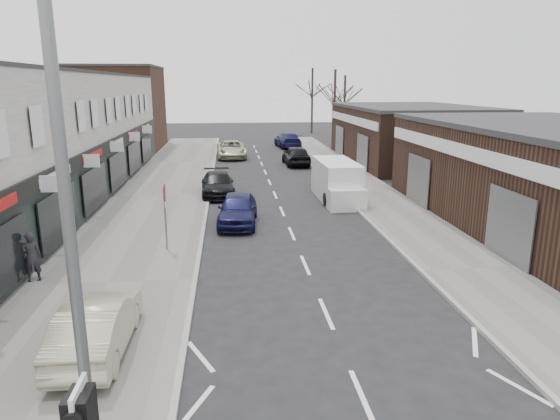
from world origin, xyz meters
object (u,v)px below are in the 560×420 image
object	(u,v)px
parked_car_left_c	(231,149)
parked_car_right_b	(296,155)
street_lamp	(84,233)
sedan_on_pavement	(97,326)
parked_car_left_a	(238,209)
pedestrian	(31,257)
parked_car_left_b	(218,184)
warning_sign	(165,198)
parked_car_right_c	(288,140)
white_van	(337,182)
parked_car_right_a	(332,179)

from	to	relation	value
parked_car_left_c	parked_car_right_b	world-z (taller)	parked_car_right_b
street_lamp	parked_car_right_b	bearing A→B (deg)	77.87
sedan_on_pavement	parked_car_left_a	distance (m)	12.04
pedestrian	parked_car_left_b	bearing A→B (deg)	-135.56
warning_sign	parked_car_left_a	size ratio (longest dim) A/B	0.63
parked_car_left_b	parked_car_right_c	xyz separation A→B (m)	(6.86, 22.55, 0.10)
warning_sign	white_van	size ratio (longest dim) A/B	0.47
street_lamp	parked_car_left_c	bearing A→B (deg)	86.95
sedan_on_pavement	parked_car_left_a	size ratio (longest dim) A/B	0.94
parked_car_right_a	parked_car_right_b	xyz separation A→B (m)	(-0.73, 10.76, -0.02)
pedestrian	parked_car_right_c	distance (m)	37.86
street_lamp	parked_car_right_b	world-z (taller)	street_lamp
warning_sign	parked_car_left_a	distance (m)	4.95
warning_sign	sedan_on_pavement	world-z (taller)	warning_sign
parked_car_left_a	sedan_on_pavement	bearing A→B (deg)	-102.58
parked_car_left_b	parked_car_right_c	size ratio (longest dim) A/B	0.87
parked_car_right_a	parked_car_left_b	bearing A→B (deg)	3.29
white_van	sedan_on_pavement	world-z (taller)	white_van
parked_car_right_b	parked_car_right_c	distance (m)	11.72
parked_car_left_a	parked_car_right_b	size ratio (longest dim) A/B	0.92
parked_car_left_c	parked_car_right_b	distance (m)	7.04
sedan_on_pavement	parked_car_right_c	world-z (taller)	parked_car_right_c
sedan_on_pavement	parked_car_right_c	distance (m)	41.59
parked_car_left_c	pedestrian	bearing A→B (deg)	-105.48
street_lamp	white_van	bearing A→B (deg)	69.51
parked_car_left_b	parked_car_right_c	bearing A→B (deg)	70.47
parked_car_right_b	white_van	bearing A→B (deg)	90.95
pedestrian	parked_car_left_c	xyz separation A→B (m)	(6.73, 28.69, -0.19)
pedestrian	parked_car_right_b	xyz separation A→B (m)	(11.97, 23.98, -0.16)
sedan_on_pavement	parked_car_right_c	size ratio (longest dim) A/B	0.77
street_lamp	warning_sign	world-z (taller)	street_lamp
sedan_on_pavement	white_van	bearing A→B (deg)	-119.50
pedestrian	parked_car_left_a	size ratio (longest dim) A/B	0.39
parked_car_right_a	parked_car_right_c	size ratio (longest dim) A/B	0.94
street_lamp	parked_car_left_a	world-z (taller)	street_lamp
sedan_on_pavement	pedestrian	world-z (taller)	pedestrian
parked_car_right_a	sedan_on_pavement	bearing A→B (deg)	64.98
parked_car_left_b	parked_car_left_c	world-z (taller)	parked_car_left_c
sedan_on_pavement	parked_car_right_a	world-z (taller)	parked_car_right_a
street_lamp	parked_car_left_b	bearing A→B (deg)	87.21
pedestrian	street_lamp	bearing A→B (deg)	93.46
white_van	parked_car_left_c	xyz separation A→B (m)	(-5.87, 17.42, -0.28)
pedestrian	parked_car_left_a	world-z (taller)	pedestrian
parked_car_right_b	warning_sign	bearing A→B (deg)	67.53
sedan_on_pavement	parked_car_right_b	distance (m)	30.10
street_lamp	parked_car_right_a	world-z (taller)	street_lamp
parked_car_left_b	sedan_on_pavement	bearing A→B (deg)	-100.69
white_van	parked_car_left_c	distance (m)	18.38
white_van	pedestrian	xyz separation A→B (m)	(-12.60, -11.27, -0.08)
street_lamp	parked_car_right_c	world-z (taller)	street_lamp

